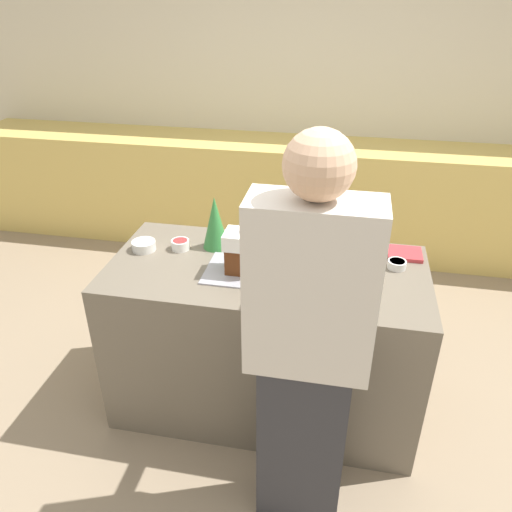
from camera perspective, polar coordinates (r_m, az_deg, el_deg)
ground_plane at (r=3.03m, az=1.04°, el=-15.87°), size 12.00×12.00×0.00m
wall_back at (r=4.51m, az=6.60°, el=18.24°), size 8.00×0.05×2.60m
back_cabinet_block at (r=4.43m, az=5.61°, el=6.85°), size 6.00×0.60×0.93m
kitchen_island at (r=2.74m, az=1.13°, el=-9.32°), size 1.60×0.77×0.88m
baking_tray at (r=2.45m, az=-1.52°, el=-1.72°), size 0.36×0.31×0.01m
gingerbread_house at (r=2.39m, az=-1.54°, el=0.64°), size 0.17×0.14×0.29m
decorative_tree at (r=2.62m, az=-4.69°, el=3.83°), size 0.14×0.14×0.29m
candy_bowl_far_right at (r=2.67m, az=-8.63°, el=1.34°), size 0.10×0.10×0.05m
candy_bowl_far_left at (r=2.57m, az=15.80°, el=-0.89°), size 0.09×0.09×0.04m
candy_bowl_front_corner at (r=2.70m, az=-12.71°, el=1.22°), size 0.12×0.12×0.05m
candy_bowl_near_tray_left at (r=2.51m, az=9.27°, el=-0.85°), size 0.13×0.13×0.04m
cookbook at (r=2.70m, az=16.64°, el=0.27°), size 0.17×0.15×0.02m
person at (r=1.94m, az=5.88°, el=-10.72°), size 0.46×0.58×1.76m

